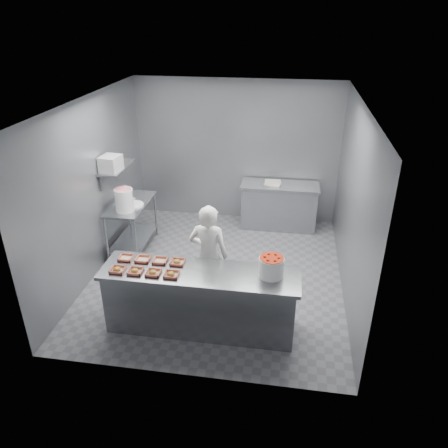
{
  "coord_description": "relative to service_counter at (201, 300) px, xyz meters",
  "views": [
    {
      "loc": [
        1.05,
        -6.01,
        3.98
      ],
      "look_at": [
        0.13,
        -0.2,
        1.03
      ],
      "focal_mm": 35.0,
      "sensor_mm": 36.0,
      "label": 1
    }
  ],
  "objects": [
    {
      "name": "prep_table",
      "position": [
        -1.65,
        1.95,
        0.14
      ],
      "size": [
        0.6,
        1.2,
        0.9
      ],
      "color": "slate",
      "rests_on": "ground"
    },
    {
      "name": "tray_7",
      "position": [
        -0.34,
        0.15,
        0.47
      ],
      "size": [
        0.19,
        0.18,
        0.06
      ],
      "color": "tan",
      "rests_on": "service_counter"
    },
    {
      "name": "back_counter",
      "position": [
        0.9,
        3.25,
        -0.0
      ],
      "size": [
        1.5,
        0.6,
        0.9
      ],
      "color": "slate",
      "rests_on": "ground"
    },
    {
      "name": "wall_right",
      "position": [
        2.0,
        1.35,
        0.95
      ],
      "size": [
        0.04,
        4.5,
        2.8
      ],
      "primitive_type": "cube",
      "color": "slate",
      "rests_on": "ground"
    },
    {
      "name": "tray_3",
      "position": [
        -0.34,
        -0.15,
        0.47
      ],
      "size": [
        0.19,
        0.18,
        0.06
      ],
      "color": "tan",
      "rests_on": "service_counter"
    },
    {
      "name": "ceiling",
      "position": [
        0.0,
        1.35,
        2.35
      ],
      "size": [
        4.5,
        4.5,
        0.0
      ],
      "primitive_type": "plane",
      "rotation": [
        3.14,
        0.0,
        0.0
      ],
      "color": "white",
      "rests_on": "wall_back"
    },
    {
      "name": "paper_stack",
      "position": [
        0.75,
        3.25,
        0.48
      ],
      "size": [
        0.32,
        0.25,
        0.06
      ],
      "primitive_type": "cube",
      "rotation": [
        0.0,
        0.0,
        -0.11
      ],
      "color": "silver",
      "rests_on": "back_counter"
    },
    {
      "name": "tray_5",
      "position": [
        -0.81,
        0.15,
        0.47
      ],
      "size": [
        0.19,
        0.18,
        0.04
      ],
      "color": "tan",
      "rests_on": "service_counter"
    },
    {
      "name": "tray_6",
      "position": [
        -0.57,
        0.15,
        0.47
      ],
      "size": [
        0.19,
        0.18,
        0.04
      ],
      "color": "tan",
      "rests_on": "service_counter"
    },
    {
      "name": "wall_shelf",
      "position": [
        -1.82,
        1.95,
        1.1
      ],
      "size": [
        0.35,
        0.9,
        0.03
      ],
      "primitive_type": "cube",
      "color": "slate",
      "rests_on": "wall_left"
    },
    {
      "name": "rag",
      "position": [
        -1.71,
        2.11,
        0.46
      ],
      "size": [
        0.18,
        0.17,
        0.02
      ],
      "primitive_type": "cube",
      "rotation": [
        0.0,
        0.0,
        -0.42
      ],
      "color": "#CCB28C",
      "rests_on": "prep_table"
    },
    {
      "name": "tray_4",
      "position": [
        -1.05,
        0.15,
        0.47
      ],
      "size": [
        0.19,
        0.18,
        0.04
      ],
      "color": "tan",
      "rests_on": "service_counter"
    },
    {
      "name": "appliance",
      "position": [
        -1.82,
        1.73,
        1.24
      ],
      "size": [
        0.33,
        0.37,
        0.25
      ],
      "primitive_type": "cube",
      "rotation": [
        0.0,
        0.0,
        -0.13
      ],
      "color": "gray",
      "rests_on": "wall_shelf"
    },
    {
      "name": "tray_1",
      "position": [
        -0.82,
        -0.15,
        0.47
      ],
      "size": [
        0.19,
        0.18,
        0.06
      ],
      "color": "tan",
      "rests_on": "service_counter"
    },
    {
      "name": "service_counter",
      "position": [
        0.0,
        0.0,
        0.0
      ],
      "size": [
        2.6,
        0.7,
        0.9
      ],
      "color": "slate",
      "rests_on": "ground"
    },
    {
      "name": "bucket_lid",
      "position": [
        -1.56,
        1.87,
        0.46
      ],
      "size": [
        0.46,
        0.46,
        0.03
      ],
      "primitive_type": "cylinder",
      "rotation": [
        0.0,
        0.0,
        -0.41
      ],
      "color": "white",
      "rests_on": "prep_table"
    },
    {
      "name": "floor",
      "position": [
        0.0,
        1.35,
        -0.45
      ],
      "size": [
        4.5,
        4.5,
        0.0
      ],
      "primitive_type": "plane",
      "color": "#4C4C51",
      "rests_on": "ground"
    },
    {
      "name": "worker",
      "position": [
        -0.0,
        0.62,
        0.33
      ],
      "size": [
        0.6,
        0.42,
        1.56
      ],
      "primitive_type": "imported",
      "rotation": [
        0.0,
        0.0,
        3.06
      ],
      "color": "white",
      "rests_on": "ground"
    },
    {
      "name": "glaze_bucket",
      "position": [
        -1.62,
        1.64,
        0.65
      ],
      "size": [
        0.32,
        0.3,
        0.47
      ],
      "color": "white",
      "rests_on": "prep_table"
    },
    {
      "name": "tray_0",
      "position": [
        -1.06,
        -0.15,
        0.47
      ],
      "size": [
        0.19,
        0.18,
        0.06
      ],
      "color": "tan",
      "rests_on": "service_counter"
    },
    {
      "name": "wall_back",
      "position": [
        0.0,
        3.6,
        0.95
      ],
      "size": [
        4.0,
        0.04,
        2.8
      ],
      "primitive_type": "cube",
      "color": "slate",
      "rests_on": "ground"
    },
    {
      "name": "wall_left",
      "position": [
        -2.0,
        1.35,
        0.95
      ],
      "size": [
        0.04,
        4.5,
        2.8
      ],
      "primitive_type": "cube",
      "color": "slate",
      "rests_on": "ground"
    },
    {
      "name": "strawberry_tub",
      "position": [
        0.91,
        0.05,
        0.59
      ],
      "size": [
        0.32,
        0.32,
        0.27
      ],
      "color": "white",
      "rests_on": "service_counter"
    },
    {
      "name": "tray_2",
      "position": [
        -0.58,
        -0.15,
        0.47
      ],
      "size": [
        0.19,
        0.18,
        0.06
      ],
      "color": "tan",
      "rests_on": "service_counter"
    }
  ]
}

